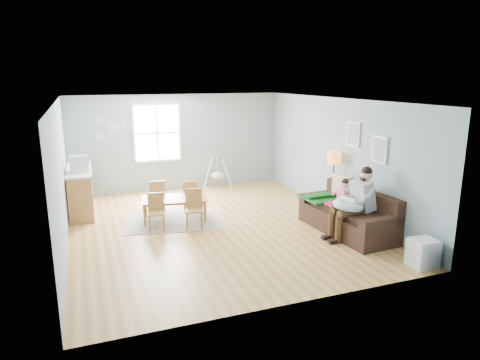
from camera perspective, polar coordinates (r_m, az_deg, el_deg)
name	(u,v)px	position (r m, az deg, el deg)	size (l,w,h in m)	color
room	(214,114)	(8.84, -3.43, 8.76)	(8.40, 9.40, 3.90)	#A4713A
window	(157,133)	(12.14, -11.00, 6.18)	(1.32, 0.08, 1.62)	white
pictures	(366,141)	(9.32, 16.41, 4.95)	(0.05, 1.34, 0.74)	white
wall_plates	(104,129)	(11.97, -17.71, 6.56)	(0.67, 0.02, 0.66)	#94A8B2
sofa	(349,217)	(9.22, 14.38, -4.81)	(1.10, 2.27, 0.90)	black
green_throw	(326,197)	(9.66, 11.35, -2.25)	(1.01, 0.80, 0.04)	#145815
beige_pillow	(342,187)	(9.66, 13.48, -0.88)	(0.15, 0.52, 0.52)	#BBA88F
father	(355,201)	(8.77, 15.12, -2.69)	(1.02, 0.48, 1.45)	gray
nursing_pillow	(348,205)	(8.69, 14.24, -3.28)	(0.60, 0.60, 0.16)	silver
infant	(347,200)	(8.69, 14.07, -2.65)	(0.26, 0.41, 0.15)	white
toddler	(341,195)	(9.21, 13.31, -1.96)	(0.55, 0.28, 0.86)	silver
floor_lamp	(334,163)	(10.04, 12.42, 2.25)	(0.30, 0.30, 1.50)	black
storage_cube	(422,253)	(8.00, 23.15, -8.94)	(0.44, 0.39, 0.48)	white
rug	(175,220)	(9.84, -8.65, -5.27)	(2.20, 1.67, 0.01)	gray
dining_table	(175,209)	(9.77, -8.70, -3.88)	(1.45, 0.81, 0.51)	brown
chair_sw	(156,210)	(9.19, -11.12, -3.93)	(0.41, 0.41, 0.79)	#A16F37
chair_se	(194,206)	(9.20, -6.15, -3.53)	(0.46, 0.46, 0.84)	#A16F37
chair_nw	(157,195)	(10.24, -10.99, -2.00)	(0.39, 0.39, 0.82)	#A16F37
chair_ne	(190,195)	(10.26, -6.63, -1.95)	(0.43, 0.43, 0.78)	#A16F37
counter	(81,190)	(10.82, -20.47, -1.30)	(0.60, 1.92, 1.07)	brown
monitor	(79,164)	(10.32, -20.73, 2.03)	(0.42, 0.40, 0.37)	#BCBCC1
baby_swing	(218,175)	(12.38, -3.01, 0.69)	(1.10, 1.12, 0.90)	#BCBCC1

